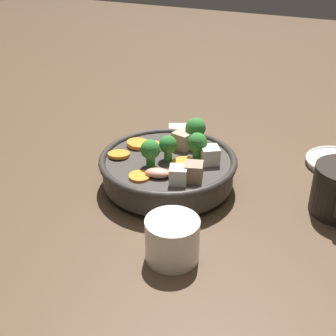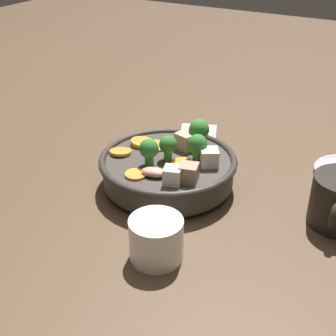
# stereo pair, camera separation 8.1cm
# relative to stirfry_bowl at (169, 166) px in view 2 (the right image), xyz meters

# --- Properties ---
(ground_plane) EXTENTS (3.00, 3.00, 0.00)m
(ground_plane) POSITION_rel_stirfry_bowl_xyz_m (0.00, -0.00, -0.04)
(ground_plane) COLOR #4C3826
(stirfry_bowl) EXTENTS (0.24, 0.24, 0.10)m
(stirfry_bowl) POSITION_rel_stirfry_bowl_xyz_m (0.00, 0.00, 0.00)
(stirfry_bowl) COLOR #38332D
(stirfry_bowl) RESTS_ON ground_plane
(tea_cup) EXTENTS (0.08, 0.08, 0.06)m
(tea_cup) POSITION_rel_stirfry_bowl_xyz_m (0.17, 0.08, -0.01)
(tea_cup) COLOR white
(tea_cup) RESTS_ON ground_plane
(napkin) EXTENTS (0.13, 0.11, 0.00)m
(napkin) POSITION_rel_stirfry_bowl_xyz_m (-0.21, -0.05, -0.04)
(napkin) COLOR beige
(napkin) RESTS_ON ground_plane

